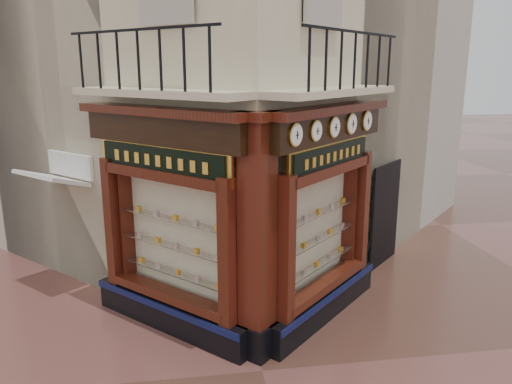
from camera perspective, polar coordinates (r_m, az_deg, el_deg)
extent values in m
plane|color=#4C2D23|center=(8.26, 0.69, -19.77)|extent=(80.00, 80.00, 0.00)
cube|color=beige|center=(13.06, -3.87, 20.17)|extent=(11.31, 11.31, 12.00)
cube|color=#B3AC9C|center=(15.49, -14.23, 16.97)|extent=(11.31, 11.31, 11.00)
cube|color=#B3AC9C|center=(15.85, 4.74, 17.25)|extent=(11.31, 11.31, 11.00)
cube|color=black|center=(9.37, -9.83, -13.64)|extent=(2.72, 2.72, 0.55)
cube|color=#0C133F|center=(9.16, -10.77, -12.86)|extent=(2.50, 2.50, 0.12)
cube|color=#3B170A|center=(7.88, -3.15, -6.97)|extent=(0.37, 0.37, 2.45)
cube|color=#3B170A|center=(9.81, -15.90, -3.23)|extent=(0.37, 0.37, 2.45)
cube|color=#F2EAB7|center=(9.01, -8.71, -4.55)|extent=(1.80, 1.80, 2.10)
cube|color=black|center=(8.39, -10.68, 6.98)|extent=(2.69, 2.69, 0.50)
cube|color=#3B170A|center=(8.31, -11.13, 9.04)|extent=(2.86, 2.86, 0.14)
cube|color=black|center=(9.71, 7.78, -12.53)|extent=(2.72, 2.72, 0.55)
cube|color=#0C133F|center=(9.54, 8.84, -11.64)|extent=(2.50, 2.50, 0.12)
cube|color=#3B170A|center=(8.00, 3.26, -6.63)|extent=(0.37, 0.37, 2.45)
cube|color=#3B170A|center=(10.35, 11.80, -2.09)|extent=(0.37, 0.37, 2.45)
cube|color=#F2EAB7|center=(9.30, 6.29, -3.87)|extent=(1.80, 1.80, 2.10)
cube|color=black|center=(8.76, 8.38, 7.36)|extent=(2.69, 2.69, 0.50)
cube|color=#3B170A|center=(8.70, 8.87, 9.35)|extent=(2.86, 2.86, 0.14)
cube|color=black|center=(8.53, 0.13, -16.39)|extent=(0.78, 0.78, 0.55)
cube|color=#3B170A|center=(7.74, 0.14, -4.00)|extent=(0.64, 0.64, 3.50)
cube|color=#3B170A|center=(7.39, 0.15, 8.71)|extent=(0.85, 0.85, 0.14)
cube|color=beige|center=(8.28, -11.33, 11.03)|extent=(2.97, 2.97, 0.12)
cube|color=black|center=(8.07, -13.48, 17.61)|extent=(2.36, 2.36, 0.04)
cube|color=beige|center=(8.67, 9.06, 11.25)|extent=(2.97, 2.97, 0.12)
cube|color=black|center=(8.54, 11.37, 17.50)|extent=(2.36, 2.36, 0.04)
cylinder|color=#AB8F39|center=(7.50, 4.48, 6.52)|extent=(0.29, 0.29, 0.36)
cylinder|color=white|center=(7.49, 4.68, 6.50)|extent=(0.23, 0.23, 0.31)
cube|color=black|center=(7.48, 4.78, 6.49)|extent=(0.02, 0.02, 0.12)
cube|color=black|center=(7.48, 4.78, 6.49)|extent=(0.07, 0.07, 0.01)
cylinder|color=#AB8F39|center=(8.02, 6.81, 6.95)|extent=(0.28, 0.28, 0.35)
cylinder|color=white|center=(8.01, 7.00, 6.93)|extent=(0.22, 0.22, 0.30)
cube|color=black|center=(8.00, 7.09, 6.92)|extent=(0.02, 0.02, 0.12)
cube|color=black|center=(8.00, 7.09, 6.92)|extent=(0.07, 0.07, 0.01)
cylinder|color=#AB8F39|center=(8.56, 8.88, 7.32)|extent=(0.29, 0.29, 0.36)
cylinder|color=white|center=(8.55, 9.06, 7.31)|extent=(0.23, 0.23, 0.31)
cube|color=black|center=(8.54, 9.15, 7.30)|extent=(0.02, 0.02, 0.12)
cube|color=black|center=(8.54, 9.15, 7.30)|extent=(0.07, 0.07, 0.01)
cylinder|color=#AB8F39|center=(9.14, 10.80, 7.66)|extent=(0.31, 0.31, 0.38)
cylinder|color=white|center=(9.13, 10.97, 7.64)|extent=(0.25, 0.25, 0.33)
cube|color=black|center=(9.12, 11.05, 7.63)|extent=(0.02, 0.02, 0.13)
cube|color=black|center=(9.12, 11.05, 7.63)|extent=(0.08, 0.08, 0.01)
cylinder|color=#AB8F39|center=(9.74, 12.51, 7.95)|extent=(0.31, 0.31, 0.38)
cylinder|color=white|center=(9.72, 12.67, 7.94)|extent=(0.25, 0.25, 0.33)
cube|color=black|center=(9.72, 12.76, 7.93)|extent=(0.02, 0.02, 0.13)
cube|color=black|center=(9.72, 12.76, 7.93)|extent=(0.08, 0.08, 0.01)
cube|color=gold|center=(8.44, -10.73, 3.58)|extent=(2.19, 2.19, 0.59)
cube|color=black|center=(8.41, -10.93, 3.54)|extent=(2.04, 2.04, 0.44)
cube|color=gold|center=(8.82, 8.50, 4.11)|extent=(1.99, 1.99, 0.53)
cube|color=black|center=(8.80, 8.73, 4.08)|extent=(1.85, 1.85, 0.40)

